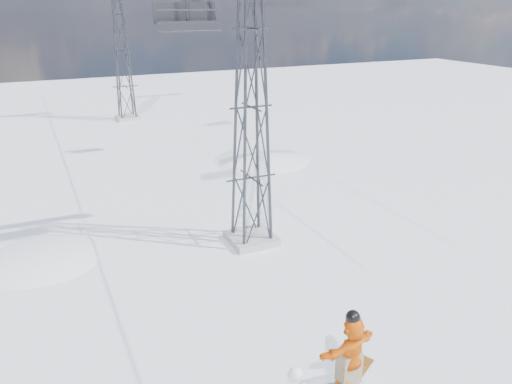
# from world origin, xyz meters

# --- Properties ---
(ground) EXTENTS (120.00, 120.00, 0.00)m
(ground) POSITION_xyz_m (0.00, 0.00, 0.00)
(ground) COLOR white
(ground) RESTS_ON ground
(snow_terrain) EXTENTS (39.00, 37.00, 22.00)m
(snow_terrain) POSITION_xyz_m (-4.77, 21.24, -9.59)
(snow_terrain) COLOR white
(snow_terrain) RESTS_ON ground
(lift_tower_near) EXTENTS (5.20, 1.80, 11.43)m
(lift_tower_near) POSITION_xyz_m (0.80, 8.00, 5.47)
(lift_tower_near) COLOR #999999
(lift_tower_near) RESTS_ON ground
(lift_tower_far) EXTENTS (5.20, 1.80, 11.43)m
(lift_tower_far) POSITION_xyz_m (0.80, 33.00, 5.47)
(lift_tower_far) COLOR #999999
(lift_tower_far) RESTS_ON ground
(lift_chair_near) EXTENTS (2.16, 0.62, 2.68)m
(lift_chair_near) POSITION_xyz_m (-1.40, 8.31, 8.70)
(lift_chair_near) COLOR black
(lift_chair_near) RESTS_ON ground
(lift_chair_mid) EXTENTS (1.94, 0.56, 2.41)m
(lift_chair_mid) POSITION_xyz_m (3.00, 20.22, 8.92)
(lift_chair_mid) COLOR black
(lift_chair_mid) RESTS_ON ground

